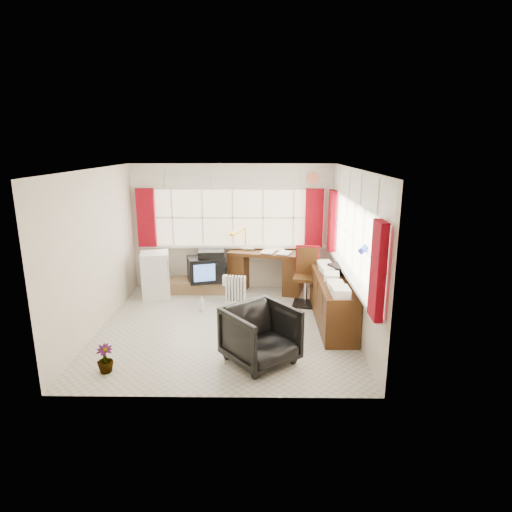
# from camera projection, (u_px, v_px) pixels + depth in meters

# --- Properties ---
(ground) EXTENTS (4.00, 4.00, 0.00)m
(ground) POSITION_uv_depth(u_px,v_px,m) (226.00, 326.00, 6.91)
(ground) COLOR beige
(ground) RESTS_ON ground
(room_walls) EXTENTS (4.00, 4.00, 4.00)m
(room_walls) POSITION_uv_depth(u_px,v_px,m) (224.00, 236.00, 6.53)
(room_walls) COLOR beige
(room_walls) RESTS_ON ground
(window_back) EXTENTS (3.70, 0.12, 3.60)m
(window_back) POSITION_uv_depth(u_px,v_px,m) (233.00, 243.00, 8.55)
(window_back) COLOR #FFEEC9
(window_back) RESTS_ON room_walls
(window_right) EXTENTS (0.12, 3.70, 3.60)m
(window_right) POSITION_uv_depth(u_px,v_px,m) (350.00, 271.00, 6.65)
(window_right) COLOR #FFEEC9
(window_right) RESTS_ON room_walls
(curtains) EXTENTS (3.83, 3.83, 1.15)m
(curtains) POSITION_uv_depth(u_px,v_px,m) (282.00, 227.00, 7.43)
(curtains) COLOR maroon
(curtains) RESTS_ON room_walls
(overhead_cabinets) EXTENTS (3.98, 3.98, 0.48)m
(overhead_cabinets) POSITION_uv_depth(u_px,v_px,m) (286.00, 181.00, 7.28)
(overhead_cabinets) COLOR white
(overhead_cabinets) RESTS_ON room_walls
(desk) EXTENTS (1.55, 1.02, 0.86)m
(desk) POSITION_uv_depth(u_px,v_px,m) (266.00, 268.00, 8.53)
(desk) COLOR #462A10
(desk) RESTS_ON ground
(desk_lamp) EXTENTS (0.17, 0.14, 0.45)m
(desk_lamp) POSITION_uv_depth(u_px,v_px,m) (245.00, 234.00, 8.49)
(desk_lamp) COLOR yellow
(desk_lamp) RESTS_ON desk
(task_chair) EXTENTS (0.52, 0.54, 1.07)m
(task_chair) POSITION_uv_depth(u_px,v_px,m) (307.00, 273.00, 7.81)
(task_chair) COLOR black
(task_chair) RESTS_ON ground
(office_chair) EXTENTS (1.18, 1.18, 0.78)m
(office_chair) POSITION_uv_depth(u_px,v_px,m) (261.00, 335.00, 5.69)
(office_chair) COLOR black
(office_chair) RESTS_ON ground
(radiator) EXTENTS (0.39, 0.21, 0.55)m
(radiator) POSITION_uv_depth(u_px,v_px,m) (236.00, 293.00, 7.79)
(radiator) COLOR white
(radiator) RESTS_ON ground
(credenza) EXTENTS (0.50, 2.00, 0.85)m
(credenza) POSITION_uv_depth(u_px,v_px,m) (332.00, 300.00, 6.98)
(credenza) COLOR #462A10
(credenza) RESTS_ON ground
(file_tray) EXTENTS (0.42, 0.46, 0.13)m
(file_tray) POSITION_uv_depth(u_px,v_px,m) (340.00, 269.00, 7.24)
(file_tray) COLOR black
(file_tray) RESTS_ON credenza
(tv_bench) EXTENTS (1.40, 0.50, 0.25)m
(tv_bench) POSITION_uv_depth(u_px,v_px,m) (205.00, 285.00, 8.55)
(tv_bench) COLOR #8F6B47
(tv_bench) RESTS_ON ground
(crt_tv) EXTENTS (0.65, 0.62, 0.48)m
(crt_tv) POSITION_uv_depth(u_px,v_px,m) (202.00, 269.00, 8.34)
(crt_tv) COLOR black
(crt_tv) RESTS_ON tv_bench
(hifi_stack) EXTENTS (0.63, 0.43, 0.62)m
(hifi_stack) POSITION_uv_depth(u_px,v_px,m) (212.00, 267.00, 8.32)
(hifi_stack) COLOR black
(hifi_stack) RESTS_ON tv_bench
(mini_fridge) EXTENTS (0.61, 0.61, 0.88)m
(mini_fridge) POSITION_uv_depth(u_px,v_px,m) (156.00, 275.00, 8.17)
(mini_fridge) COLOR white
(mini_fridge) RESTS_ON ground
(spray_bottle_a) EXTENTS (0.14, 0.14, 0.28)m
(spray_bottle_a) POSITION_uv_depth(u_px,v_px,m) (202.00, 304.00, 7.52)
(spray_bottle_a) COLOR white
(spray_bottle_a) RESTS_ON ground
(spray_bottle_b) EXTENTS (0.14, 0.14, 0.21)m
(spray_bottle_b) POSITION_uv_depth(u_px,v_px,m) (235.00, 298.00, 7.91)
(spray_bottle_b) COLOR #8ACDBD
(spray_bottle_b) RESTS_ON ground
(flower_vase) EXTENTS (0.25, 0.25, 0.37)m
(flower_vase) POSITION_uv_depth(u_px,v_px,m) (105.00, 359.00, 5.48)
(flower_vase) COLOR black
(flower_vase) RESTS_ON ground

